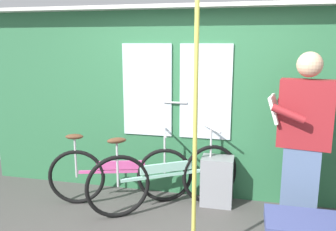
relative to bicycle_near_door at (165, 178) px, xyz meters
The scene contains 6 objects.
train_door_wall 0.97m from the bicycle_near_door, 66.65° to the left, with size 5.42×0.28×2.26m.
bicycle_near_door is the anchor object (origin of this frame).
bicycle_leaning_behind 0.56m from the bicycle_near_door, behind, with size 1.61×0.61×0.86m.
passenger_reading_newspaper 1.49m from the bicycle_near_door, ahead, with size 0.61×0.55×1.77m.
trash_bin_by_wall 0.62m from the bicycle_near_door, 26.99° to the left, with size 0.36×0.28×0.56m, color gray.
handrail_pole 1.23m from the bicycle_near_door, 62.38° to the right, with size 0.04×0.04×2.22m, color #C6C14C.
Camera 1 is at (0.65, -2.71, 1.85)m, focal length 37.37 mm.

